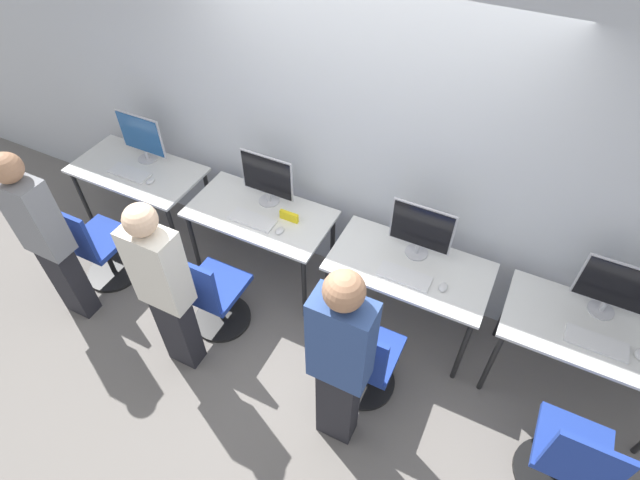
{
  "coord_description": "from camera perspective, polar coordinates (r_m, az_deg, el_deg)",
  "views": [
    {
      "loc": [
        1.14,
        -2.15,
        3.53
      ],
      "look_at": [
        0.0,
        0.13,
        0.91
      ],
      "focal_mm": 28.0,
      "sensor_mm": 36.0,
      "label": 1
    }
  ],
  "objects": [
    {
      "name": "ground_plane",
      "position": [
        4.29,
        -0.76,
        -9.57
      ],
      "size": [
        20.0,
        20.0,
        0.0
      ],
      "primitive_type": "plane",
      "color": "slate"
    },
    {
      "name": "wall_back",
      "position": [
        3.78,
        4.35,
        11.39
      ],
      "size": [
        12.0,
        0.05,
        2.8
      ],
      "color": "#B7BCC1",
      "rests_on": "ground_plane"
    },
    {
      "name": "desk_far_left",
      "position": [
        4.88,
        -20.01,
        6.82
      ],
      "size": [
        1.19,
        0.63,
        0.76
      ],
      "color": "silver",
      "rests_on": "ground_plane"
    },
    {
      "name": "monitor_far_left",
      "position": [
        4.78,
        -19.75,
        11.06
      ],
      "size": [
        0.46,
        0.17,
        0.46
      ],
      "color": "#B2B2B7",
      "rests_on": "desk_far_left"
    },
    {
      "name": "keyboard_far_left",
      "position": [
        4.78,
        -20.93,
        7.16
      ],
      "size": [
        0.39,
        0.15,
        0.02
      ],
      "color": "silver",
      "rests_on": "desk_far_left"
    },
    {
      "name": "mouse_far_left",
      "position": [
        4.62,
        -18.81,
        6.41
      ],
      "size": [
        0.06,
        0.09,
        0.03
      ],
      "color": "silver",
      "rests_on": "desk_far_left"
    },
    {
      "name": "office_chair_far_left",
      "position": [
        4.74,
        -24.05,
        -0.89
      ],
      "size": [
        0.48,
        0.48,
        0.91
      ],
      "color": "black",
      "rests_on": "ground_plane"
    },
    {
      "name": "person_far_left",
      "position": [
        4.25,
        -28.95,
        0.42
      ],
      "size": [
        0.36,
        0.21,
        1.63
      ],
      "color": "#232328",
      "rests_on": "ground_plane"
    },
    {
      "name": "desk_left",
      "position": [
        4.18,
        -6.82,
        2.24
      ],
      "size": [
        1.19,
        0.63,
        0.76
      ],
      "color": "silver",
      "rests_on": "ground_plane"
    },
    {
      "name": "monitor_left",
      "position": [
        4.06,
        -6.07,
        7.03
      ],
      "size": [
        0.46,
        0.17,
        0.46
      ],
      "color": "#B2B2B7",
      "rests_on": "desk_left"
    },
    {
      "name": "keyboard_left",
      "position": [
        4.05,
        -7.74,
        2.29
      ],
      "size": [
        0.39,
        0.15,
        0.02
      ],
      "color": "silver",
      "rests_on": "desk_left"
    },
    {
      "name": "mouse_left",
      "position": [
        3.93,
        -4.62,
        1.08
      ],
      "size": [
        0.06,
        0.09,
        0.03
      ],
      "color": "silver",
      "rests_on": "desk_left"
    },
    {
      "name": "office_chair_left",
      "position": [
        4.08,
        -12.18,
        -6.3
      ],
      "size": [
        0.48,
        0.48,
        0.91
      ],
      "color": "black",
      "rests_on": "ground_plane"
    },
    {
      "name": "person_left",
      "position": [
        3.57,
        -17.4,
        -5.14
      ],
      "size": [
        0.36,
        0.21,
        1.61
      ],
      "color": "#232328",
      "rests_on": "ground_plane"
    },
    {
      "name": "desk_right",
      "position": [
        3.81,
        10.08,
        -3.79
      ],
      "size": [
        1.19,
        0.63,
        0.76
      ],
      "color": "silver",
      "rests_on": "ground_plane"
    },
    {
      "name": "monitor_right",
      "position": [
        3.67,
        11.48,
        1.15
      ],
      "size": [
        0.46,
        0.17,
        0.46
      ],
      "color": "#B2B2B7",
      "rests_on": "desk_right"
    },
    {
      "name": "keyboard_right",
      "position": [
        3.66,
        9.63,
        -4.11
      ],
      "size": [
        0.39,
        0.15,
        0.02
      ],
      "color": "silver",
      "rests_on": "desk_right"
    },
    {
      "name": "mouse_right",
      "position": [
        3.64,
        13.9,
        -5.24
      ],
      "size": [
        0.06,
        0.09,
        0.03
      ],
      "color": "silver",
      "rests_on": "desk_right"
    },
    {
      "name": "office_chair_right",
      "position": [
        3.67,
        5.03,
        -13.69
      ],
      "size": [
        0.48,
        0.48,
        0.91
      ],
      "color": "black",
      "rests_on": "ground_plane"
    },
    {
      "name": "person_right",
      "position": [
        3.02,
        2.33,
        -13.53
      ],
      "size": [
        0.36,
        0.22,
        1.7
      ],
      "color": "#232328",
      "rests_on": "ground_plane"
    },
    {
      "name": "desk_far_right",
      "position": [
        3.87,
        28.67,
        -9.94
      ],
      "size": [
        1.19,
        0.63,
        0.76
      ],
      "color": "silver",
      "rests_on": "ground_plane"
    },
    {
      "name": "monitor_far_right",
      "position": [
        3.76,
        30.7,
        -4.72
      ],
      "size": [
        0.46,
        0.17,
        0.46
      ],
      "color": "#B2B2B7",
      "rests_on": "desk_far_right"
    },
    {
      "name": "keyboard_far_right",
      "position": [
        3.73,
        29.05,
        -10.22
      ],
      "size": [
        0.39,
        0.15,
        0.02
      ],
      "color": "silver",
      "rests_on": "desk_far_right"
    },
    {
      "name": "mouse_far_right",
      "position": [
        3.81,
        32.7,
        -10.96
      ],
      "size": [
        0.06,
        0.09,
        0.03
      ],
      "color": "silver",
      "rests_on": "desk_far_right"
    },
    {
      "name": "office_chair_far_right",
      "position": [
        3.69,
        26.43,
        -21.63
      ],
      "size": [
        0.48,
        0.48,
        0.91
      ],
      "color": "black",
      "rests_on": "ground_plane"
    },
    {
      "name": "placard_left",
      "position": [
        4.01,
        -3.56,
        2.71
      ],
      "size": [
        0.16,
        0.03,
        0.08
      ],
      "color": "yellow",
      "rests_on": "desk_left"
    }
  ]
}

